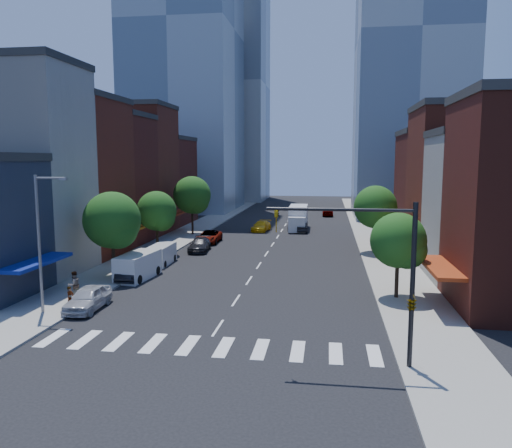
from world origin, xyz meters
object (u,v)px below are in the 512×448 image
Objects in this scene: parked_car_rear at (200,245)px; traffic_car_oncoming at (302,227)px; parked_car_third at (209,237)px; cargo_van_near at (137,266)px; parked_car_second at (137,270)px; pedestrian_near at (70,298)px; cargo_van_far at (161,255)px; traffic_car_far at (328,212)px; box_truck at (298,218)px; pedestrian_far at (74,285)px; parked_car_front at (88,298)px; taxi at (261,226)px.

parked_car_rear is 19.32m from traffic_car_oncoming.
parked_car_third is 18.91m from cargo_van_near.
cargo_van_near reaches higher than parked_car_second.
parked_car_third is 28.35m from pedestrian_near.
cargo_van_near is at bearing -90.39° from cargo_van_far.
pedestrian_near is (-16.98, -59.54, 0.12)m from traffic_car_far.
parked_car_rear is at bearing 74.08° from cargo_van_far.
box_truck reaches higher than parked_car_third.
cargo_van_far is at bearing -115.08° from box_truck.
traffic_car_oncoming is 2.64× the size of pedestrian_near.
pedestrian_far reaches higher than parked_car_rear.
traffic_car_oncoming is at bearing 44.04° from parked_car_third.
cargo_van_far is at bearing -98.32° from parked_car_third.
parked_car_rear is 1.13× the size of cargo_van_far.
traffic_car_oncoming is (12.38, 23.43, -0.26)m from cargo_van_far.
parked_car_second is 52.80m from traffic_car_far.
parked_car_second reaches higher than parked_car_front.
pedestrian_near is at bearing -93.97° from cargo_van_far.
parked_car_front reaches higher than parked_car_rear.
traffic_car_oncoming is (12.38, 38.37, -0.13)m from parked_car_front.
pedestrian_near is at bearing -155.72° from parked_car_front.
parked_car_second is 3.21× the size of pedestrian_near.
pedestrian_far is (-4.09, -20.01, 0.41)m from parked_car_rear.
parked_car_front is 27.78m from parked_car_third.
parked_car_third reaches higher than taxi.
taxi is 3.15× the size of pedestrian_near.
pedestrian_far is at bearing -95.58° from taxi.
pedestrian_far reaches higher than parked_car_third.
cargo_van_near is at bearing 4.79° from pedestrian_near.
traffic_car_far is (15.98, 50.32, -0.02)m from parked_car_second.
parked_car_third is at bearing 88.49° from parked_car_second.
cargo_van_near is (-2.01, -13.17, 0.36)m from parked_car_rear.
pedestrian_near reaches higher than traffic_car_oncoming.
parked_car_second is 1.02× the size of taxi.
cargo_van_near is 52.64m from traffic_car_far.
traffic_car_far is at bearing -166.39° from pedestrian_far.
parked_car_rear is 0.94× the size of cargo_van_near.
taxi is at bearing -7.33° from traffic_car_oncoming.
cargo_van_near is 31.97m from traffic_car_oncoming.
cargo_van_near is 2.70× the size of pedestrian_far.
taxi is (6.68, 38.53, -0.10)m from parked_car_front.
traffic_car_far is (9.30, 20.52, 0.09)m from taxi.
traffic_car_far is at bearing 69.83° from cargo_van_far.
cargo_van_far is 0.94× the size of traffic_car_far.
parked_car_rear is at bearing -97.93° from taxi.
traffic_car_far reaches higher than traffic_car_oncoming.
parked_car_third is 1.32× the size of traffic_car_oncoming.
box_truck is (10.05, 13.27, 0.85)m from parked_car_third.
cargo_van_near is at bearing -165.71° from pedestrian_far.
pedestrian_far is at bearing -101.49° from cargo_van_near.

